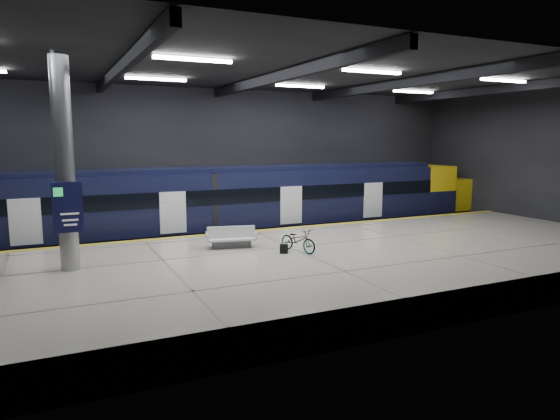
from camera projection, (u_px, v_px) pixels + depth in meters
ground at (279, 268)px, 20.73m from camera, size 30.00×30.00×0.00m
room_shell at (279, 129)px, 19.91m from camera, size 30.10×16.10×8.05m
platform at (308, 269)px, 18.41m from camera, size 30.00×11.00×1.10m
safety_strip at (254, 231)px, 23.04m from camera, size 30.00×0.40×0.01m
rails at (234, 242)px, 25.65m from camera, size 30.00×1.52×0.16m
train at (258, 202)px, 25.93m from camera, size 29.40×2.84×3.79m
bench at (231, 240)px, 19.52m from camera, size 2.05×1.19×0.85m
bicycle at (298, 240)px, 18.77m from camera, size 1.15×1.80×0.89m
pannier_bag at (284, 249)px, 18.56m from camera, size 0.35×0.28×0.35m
info_column at (65, 166)px, 15.82m from camera, size 0.90×0.78×6.90m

